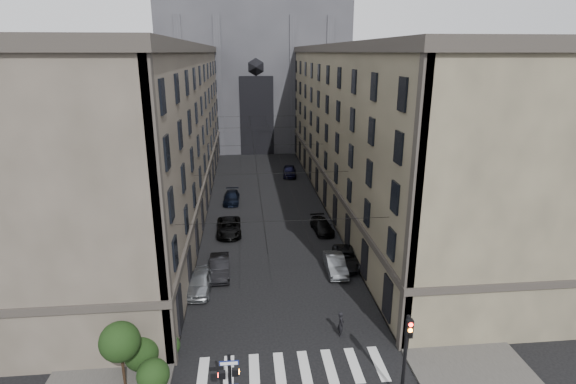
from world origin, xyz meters
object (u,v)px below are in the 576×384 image
object	(u,v)px
car_left_midfar	(229,227)
gothic_tower	(254,53)
car_left_far	(232,197)
car_right_midfar	(322,226)
pedestrian	(341,324)
traffic_light_right	(406,349)
car_right_midnear	(346,258)
pedestrian_signal_left	(230,382)
car_right_far	(289,171)
car_left_midnear	(220,267)
car_left_near	(200,282)
car_right_near	(335,264)

from	to	relation	value
car_left_midfar	gothic_tower	bearing A→B (deg)	83.28
car_left_far	car_right_midfar	distance (m)	14.25
car_left_midfar	pedestrian	size ratio (longest dim) A/B	3.00
traffic_light_right	car_right_midnear	xyz separation A→B (m)	(0.60, 16.21, -2.61)
gothic_tower	car_right_midnear	size ratio (longest dim) A/B	11.80
pedestrian_signal_left	car_right_far	bearing A→B (deg)	80.54
car_left_midfar	car_right_midnear	distance (m)	13.28
car_left_midnear	car_right_far	distance (m)	32.19
gothic_tower	car_left_near	world-z (taller)	gothic_tower
car_left_midfar	car_right_near	bearing A→B (deg)	-47.37
car_left_midnear	traffic_light_right	bearing A→B (deg)	-58.49
car_right_near	car_right_midfar	xyz separation A→B (m)	(0.44, 9.05, -0.08)
traffic_light_right	car_left_far	distance (m)	36.00
car_left_near	car_right_midnear	world-z (taller)	car_left_near
car_left_midnear	car_right_midfar	size ratio (longest dim) A/B	1.03
gothic_tower	car_left_midfar	world-z (taller)	gothic_tower
pedestrian_signal_left	pedestrian	size ratio (longest dim) A/B	2.27
pedestrian_signal_left	car_right_far	size ratio (longest dim) A/B	0.83
car_left_far	car_right_far	bearing A→B (deg)	56.05
car_right_near	pedestrian_signal_left	bearing A→B (deg)	-118.45
car_right_near	pedestrian	xyz separation A→B (m)	(-1.42, -8.89, 0.15)
car_left_near	car_right_far	size ratio (longest dim) A/B	0.97
gothic_tower	pedestrian	size ratio (longest dim) A/B	32.90
car_left_midnear	car_left_midfar	xyz separation A→B (m)	(0.54, 9.00, -0.02)
car_right_near	car_left_near	bearing A→B (deg)	-169.08
car_left_far	pedestrian	world-z (taller)	pedestrian
gothic_tower	car_right_midnear	distance (m)	59.67
pedestrian	car_left_far	bearing A→B (deg)	13.40
pedestrian_signal_left	car_right_near	world-z (taller)	pedestrian_signal_left
pedestrian_signal_left	car_right_midnear	xyz separation A→B (m)	(9.71, 16.63, -1.64)
car_left_near	car_left_midnear	bearing A→B (deg)	64.93
car_right_midnear	car_left_midfar	bearing A→B (deg)	149.69
pedestrian_signal_left	car_left_midnear	size ratio (longest dim) A/B	0.87
pedestrian_signal_left	car_left_near	bearing A→B (deg)	101.40
traffic_light_right	pedestrian	bearing A→B (deg)	108.70
traffic_light_right	car_right_midfar	xyz separation A→B (m)	(-0.20, 24.02, -2.64)
car_left_near	pedestrian_signal_left	bearing A→B (deg)	-74.44
car_left_near	car_right_far	xyz separation A→B (m)	(10.47, 33.39, 0.02)
car_left_near	pedestrian	world-z (taller)	pedestrian
car_right_midfar	car_right_far	xyz separation A→B (m)	(-1.13, 22.27, 0.17)
car_right_midfar	car_left_far	bearing A→B (deg)	127.10
pedestrian_signal_left	car_left_far	size ratio (longest dim) A/B	0.86
car_left_midfar	car_right_midfar	xyz separation A→B (m)	(9.65, -0.38, -0.09)
traffic_light_right	car_right_midfar	size ratio (longest dim) A/B	1.17
pedestrian	car_right_near	bearing A→B (deg)	-10.90
car_left_midfar	car_right_midfar	size ratio (longest dim) A/B	1.19
car_right_near	car_right_far	xyz separation A→B (m)	(-0.70, 31.32, 0.09)
gothic_tower	car_left_near	xyz separation A→B (m)	(-6.20, -60.14, -17.00)
car_left_midfar	car_left_far	bearing A→B (deg)	87.98
car_right_far	pedestrian	bearing A→B (deg)	-85.74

